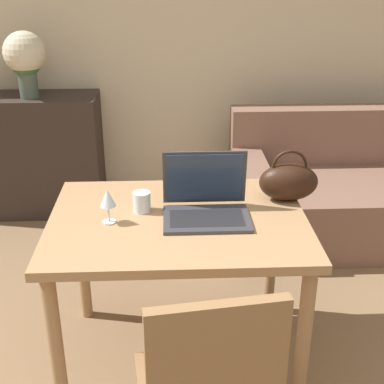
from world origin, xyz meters
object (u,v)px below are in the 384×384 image
Objects in this scene: flower_vase at (25,58)px; couch at (342,195)px; wine_glass at (108,199)px; handbag at (289,181)px; laptop at (206,199)px; drinking_glass at (142,202)px.

couch is at bearing -10.18° from flower_vase.
flower_vase is at bearing 112.73° from wine_glass.
handbag reaches higher than couch.
handbag is at bearing -120.65° from couch.
flower_vase is at bearing 124.70° from laptop.
drinking_glass is 1.82m from flower_vase.
flower_vase is (-2.15, 0.39, 0.89)m from couch.
laptop reaches higher than handbag.
wine_glass reaches higher than drinking_glass.
drinking_glass reaches higher than couch.
drinking_glass is 0.68m from handbag.
laptop is at bearing -55.30° from flower_vase.
laptop is at bearing -130.24° from couch.
laptop is 4.09× the size of drinking_glass.
handbag is at bearing 7.75° from drinking_glass.
laptop is 0.82× the size of flower_vase.
laptop is 1.36× the size of handbag.
handbag is (0.67, 0.09, 0.05)m from drinking_glass.
couch is 1.70m from laptop.
handbag is (0.39, 0.13, 0.02)m from laptop.
drinking_glass is at bearing 37.66° from wine_glass.
flower_vase is (-1.51, 1.48, 0.31)m from handbag.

